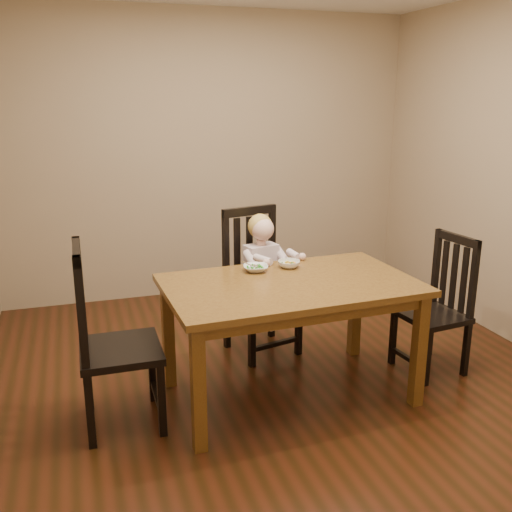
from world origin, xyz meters
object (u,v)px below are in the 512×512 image
object	(u,v)px
bowl_peas	(256,268)
bowl_veg	(289,264)
dining_table	(290,296)
chair_child	(259,284)
chair_left	(110,341)
chair_right	(437,307)
toddler	(262,269)

from	to	relation	value
bowl_peas	bowl_veg	xyz separation A→B (m)	(0.24, 0.01, 0.00)
dining_table	bowl_peas	size ratio (longest dim) A/B	9.76
chair_child	bowl_veg	size ratio (longest dim) A/B	7.32
dining_table	bowl_peas	bearing A→B (deg)	115.74
chair_child	bowl_veg	world-z (taller)	chair_child
chair_left	bowl_peas	size ratio (longest dim) A/B	6.83
chair_left	dining_table	bearing A→B (deg)	90.87
chair_left	chair_right	size ratio (longest dim) A/B	1.14
dining_table	chair_right	xyz separation A→B (m)	(1.14, 0.03, -0.22)
chair_right	bowl_veg	bearing A→B (deg)	68.94
chair_right	bowl_veg	xyz separation A→B (m)	(-1.03, 0.27, 0.34)
chair_right	bowl_peas	size ratio (longest dim) A/B	5.99
toddler	bowl_peas	bearing A→B (deg)	53.08
dining_table	chair_right	world-z (taller)	chair_right
chair_left	chair_right	distance (m)	2.27
chair_child	bowl_peas	bearing A→B (deg)	56.97
chair_child	bowl_veg	bearing A→B (deg)	86.16
bowl_peas	dining_table	bearing A→B (deg)	-64.26
chair_right	bowl_peas	bearing A→B (deg)	72.15
dining_table	bowl_veg	xyz separation A→B (m)	(0.10, 0.30, 0.12)
toddler	bowl_veg	distance (m)	0.43
dining_table	chair_child	size ratio (longest dim) A/B	1.46
dining_table	bowl_veg	size ratio (longest dim) A/B	10.66
toddler	chair_left	bearing A→B (deg)	18.33
dining_table	chair_right	distance (m)	1.16
dining_table	chair_right	size ratio (longest dim) A/B	1.63
chair_child	bowl_peas	xyz separation A→B (m)	(-0.17, -0.46, 0.28)
chair_right	toddler	world-z (taller)	chair_right
chair_right	chair_child	bearing A→B (deg)	50.31
chair_left	bowl_veg	size ratio (longest dim) A/B	7.46
chair_left	toddler	world-z (taller)	chair_left
dining_table	toddler	xyz separation A→B (m)	(0.05, 0.70, -0.03)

